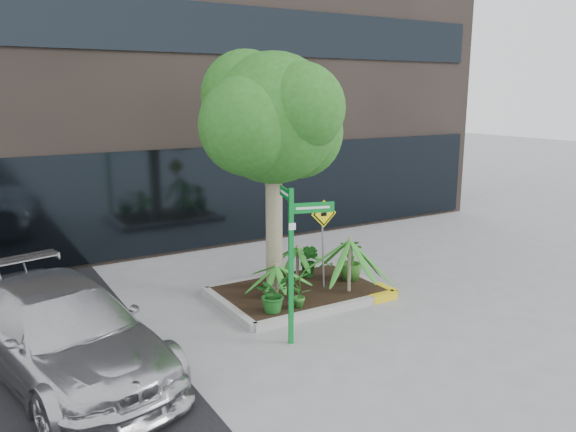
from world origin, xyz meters
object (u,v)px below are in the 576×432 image
cattle_sign (323,229)px  tree (273,119)px  street_sign_post (293,249)px  parked_car (64,332)px

cattle_sign → tree: bearing=156.6°
street_sign_post → cattle_sign: size_ratio=1.43×
street_sign_post → cattle_sign: bearing=60.2°
cattle_sign → parked_car: bearing=-164.5°
tree → cattle_sign: size_ratio=2.69×
cattle_sign → street_sign_post: bearing=-130.6°
parked_car → street_sign_post: size_ratio=1.79×
tree → parked_car: tree is taller
parked_car → street_sign_post: street_sign_post is taller
tree → street_sign_post: tree is taller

